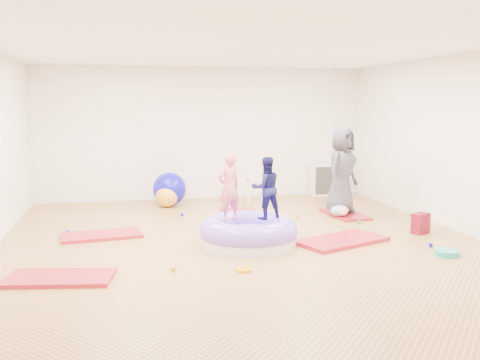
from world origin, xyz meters
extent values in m
cube|color=#B5943F|center=(0.00, 0.00, 0.00)|extent=(7.00, 8.00, 0.01)
cube|color=white|center=(0.00, 0.00, 2.80)|extent=(7.00, 8.00, 0.01)
cube|color=white|center=(0.00, 4.00, 1.40)|extent=(7.00, 0.01, 2.80)
cube|color=white|center=(0.00, -4.00, 1.40)|extent=(7.00, 0.01, 2.80)
cube|color=white|center=(3.50, 0.00, 1.40)|extent=(0.01, 8.00, 2.80)
cube|color=red|center=(-2.43, -1.11, 0.03)|extent=(1.29, 0.80, 0.05)
cube|color=red|center=(-2.04, 0.89, 0.02)|extent=(1.27, 0.76, 0.05)
cube|color=red|center=(0.42, 1.83, 0.03)|extent=(0.69, 1.29, 0.05)
cube|color=red|center=(1.42, -0.20, 0.03)|extent=(1.49, 1.13, 0.06)
cube|color=red|center=(2.23, 1.61, 0.02)|extent=(0.61, 1.11, 0.04)
cylinder|color=silver|center=(0.05, -0.06, 0.08)|extent=(1.37, 1.37, 0.16)
torus|color=#7B57EE|center=(0.05, -0.06, 0.22)|extent=(1.42, 1.42, 0.38)
ellipsoid|color=#7B57EE|center=(0.05, -0.06, 0.13)|extent=(0.75, 0.75, 0.34)
imported|color=#D96674|center=(-0.23, -0.03, 0.89)|extent=(0.42, 0.35, 0.97)
imported|color=#101144|center=(0.32, 0.01, 0.86)|extent=(0.47, 0.38, 0.91)
imported|color=#3F3D4C|center=(2.16, 1.62, 0.83)|extent=(0.91, 0.87, 1.57)
ellipsoid|color=#95ABD2|center=(2.04, 1.39, 0.14)|extent=(0.34, 0.22, 0.19)
sphere|color=beige|center=(2.04, 1.23, 0.16)|extent=(0.16, 0.16, 0.16)
sphere|color=#E39B04|center=(-1.12, -1.05, 0.03)|extent=(0.06, 0.06, 0.06)
sphere|color=#E39B04|center=(1.33, 1.56, 0.03)|extent=(0.06, 0.06, 0.06)
sphere|color=#100AC0|center=(-0.68, 2.16, 0.03)|extent=(0.06, 0.06, 0.06)
sphere|color=#E39B04|center=(1.16, 1.51, 0.03)|extent=(0.06, 0.06, 0.06)
sphere|color=#E39B04|center=(-0.05, 0.41, 0.03)|extent=(0.06, 0.06, 0.06)
sphere|color=#100AC0|center=(2.55, -0.71, 0.03)|extent=(0.06, 0.06, 0.06)
sphere|color=#100AC0|center=(-2.57, 1.19, 0.03)|extent=(0.06, 0.06, 0.06)
sphere|color=#298630|center=(2.21, 0.93, 0.03)|extent=(0.06, 0.06, 0.06)
sphere|color=#100AC0|center=(-0.81, 3.27, 0.33)|extent=(0.67, 0.67, 0.67)
sphere|color=gold|center=(-0.88, 3.09, 0.22)|extent=(0.44, 0.44, 0.44)
cylinder|color=silver|center=(0.79, 2.97, 0.26)|extent=(0.18, 0.19, 0.48)
cylinder|color=silver|center=(0.79, 3.38, 0.26)|extent=(0.18, 0.19, 0.48)
cylinder|color=silver|center=(1.23, 2.97, 0.26)|extent=(0.18, 0.19, 0.48)
cylinder|color=silver|center=(1.23, 3.38, 0.26)|extent=(0.18, 0.19, 0.48)
cylinder|color=silver|center=(1.01, 3.18, 0.47)|extent=(0.47, 0.03, 0.03)
sphere|color=red|center=(0.78, 3.18, 0.47)|extent=(0.06, 0.06, 0.06)
sphere|color=#100AC0|center=(1.24, 3.18, 0.47)|extent=(0.06, 0.06, 0.06)
cube|color=silver|center=(2.71, 3.80, 0.35)|extent=(0.70, 0.34, 0.70)
cube|color=#363636|center=(2.71, 3.63, 0.35)|extent=(0.60, 0.02, 0.60)
cube|color=silver|center=(2.71, 3.75, 0.35)|extent=(0.02, 0.24, 0.62)
cube|color=silver|center=(2.71, 3.75, 0.35)|extent=(0.62, 0.24, 0.02)
cylinder|color=teal|center=(2.53, -1.12, 0.04)|extent=(0.33, 0.33, 0.07)
cube|color=#B9072A|center=(2.84, 0.07, 0.16)|extent=(0.33, 0.28, 0.32)
cylinder|color=#E39B04|center=(-0.28, -1.22, 0.01)|extent=(0.20, 0.20, 0.03)
camera|label=1|loc=(-1.64, -7.34, 2.00)|focal=40.00mm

